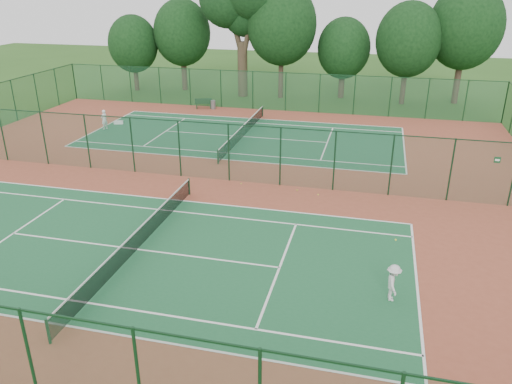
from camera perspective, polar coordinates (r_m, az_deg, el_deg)
ground at (r=30.33m, az=-5.86°, el=1.58°), size 120.00×120.00×0.00m
red_pad at (r=30.32m, az=-5.86°, el=1.59°), size 40.00×36.00×0.01m
court_near at (r=22.85m, az=-13.33°, el=-6.41°), size 23.77×10.97×0.01m
court_far at (r=38.45m, az=-1.42°, el=6.35°), size 23.77×10.97×0.01m
fence_north at (r=46.52m, az=1.50°, el=11.48°), size 40.00×0.09×3.50m
fence_divider at (r=29.73m, az=-5.99°, el=4.74°), size 40.00×0.09×3.50m
tennis_net_near at (r=22.60m, az=-13.46°, el=-5.24°), size 0.10×12.90×0.97m
tennis_net_far at (r=38.30m, az=-1.43°, el=7.11°), size 0.10×12.90×0.97m
player_near at (r=19.32m, az=15.40°, el=-9.96°), size 0.65×1.00×1.46m
player_far at (r=42.06m, az=-16.96°, el=7.93°), size 0.54×0.66×1.57m
trash_bin at (r=47.27m, az=-4.92°, el=9.91°), size 0.55×0.55×0.80m
bench at (r=47.53m, az=-6.03°, el=10.07°), size 1.66×0.94×0.98m
kit_bag at (r=43.48m, az=-15.44°, el=7.67°), size 0.79×0.48×0.28m
stray_ball_a at (r=28.41m, az=4.72°, el=0.22°), size 0.08×0.08×0.08m
stray_ball_b at (r=27.94m, az=7.13°, el=-0.29°), size 0.07×0.07×0.07m
stray_ball_c at (r=29.26m, az=-1.71°, el=0.97°), size 0.06×0.06×0.06m
evergreen_row at (r=52.79m, az=3.51°, el=10.87°), size 39.00×5.00×12.00m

